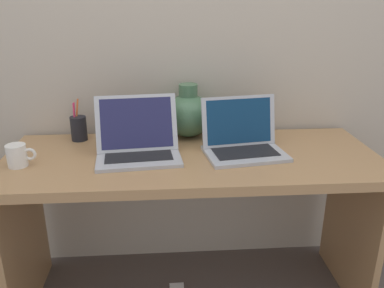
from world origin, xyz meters
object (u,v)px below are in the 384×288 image
(laptop_left, at_px, (138,141))
(pen_cup, at_px, (79,128))
(green_vase, at_px, (188,114))
(coffee_mug, at_px, (18,156))
(laptop_right, at_px, (242,139))

(laptop_left, distance_m, pen_cup, 0.35)
(green_vase, relative_size, coffee_mug, 2.20)
(laptop_right, distance_m, coffee_mug, 0.91)
(laptop_right, xyz_separation_m, green_vase, (-0.22, 0.23, 0.05))
(laptop_left, height_order, green_vase, green_vase)
(green_vase, bearing_deg, laptop_right, -46.30)
(laptop_left, bearing_deg, pen_cup, 143.77)
(green_vase, height_order, pen_cup, green_vase)
(laptop_left, xyz_separation_m, green_vase, (0.23, 0.23, 0.04))
(pen_cup, bearing_deg, laptop_left, -36.23)
(laptop_left, height_order, coffee_mug, laptop_left)
(laptop_left, bearing_deg, coffee_mug, -169.69)
(laptop_right, bearing_deg, green_vase, 133.70)
(green_vase, bearing_deg, pen_cup, -177.31)
(laptop_left, height_order, laptop_right, laptop_left)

